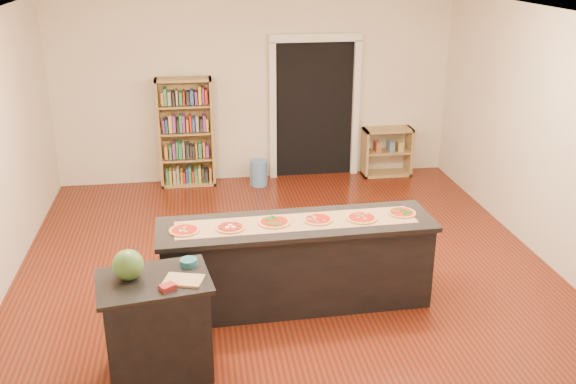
{
  "coord_description": "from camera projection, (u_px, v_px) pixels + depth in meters",
  "views": [
    {
      "loc": [
        -0.93,
        -6.03,
        3.44
      ],
      "look_at": [
        0.0,
        0.2,
        1.0
      ],
      "focal_mm": 40.0,
      "sensor_mm": 36.0,
      "label": 1
    }
  ],
  "objects": [
    {
      "name": "kitchen_island",
      "position": [
        296.0,
        263.0,
        6.43
      ],
      "size": [
        2.72,
        0.74,
        0.9
      ],
      "rotation": [
        0.0,
        0.0,
        0.02
      ],
      "color": "black",
      "rests_on": "ground"
    },
    {
      "name": "package_teal",
      "position": [
        189.0,
        262.0,
        5.42
      ],
      "size": [
        0.15,
        0.15,
        0.06
      ],
      "primitive_type": "cylinder",
      "color": "#195966",
      "rests_on": "side_counter"
    },
    {
      "name": "pizza_a",
      "position": [
        184.0,
        230.0,
        6.07
      ],
      "size": [
        0.27,
        0.27,
        0.02
      ],
      "color": "#BB8248",
      "rests_on": "kitchen_island"
    },
    {
      "name": "low_shelf",
      "position": [
        387.0,
        152.0,
        10.11
      ],
      "size": [
        0.76,
        0.33,
        0.76
      ],
      "primitive_type": "cube",
      "color": "#A58850",
      "rests_on": "ground"
    },
    {
      "name": "package_red",
      "position": [
        168.0,
        287.0,
        5.04
      ],
      "size": [
        0.15,
        0.14,
        0.04
      ],
      "primitive_type": "cube",
      "rotation": [
        0.0,
        0.0,
        0.56
      ],
      "color": "maroon",
      "rests_on": "side_counter"
    },
    {
      "name": "cutting_board",
      "position": [
        184.0,
        280.0,
        5.17
      ],
      "size": [
        0.35,
        0.28,
        0.02
      ],
      "primitive_type": "cube",
      "rotation": [
        0.0,
        0.0,
        -0.28
      ],
      "color": "tan",
      "rests_on": "side_counter"
    },
    {
      "name": "watermelon",
      "position": [
        128.0,
        265.0,
        5.17
      ],
      "size": [
        0.25,
        0.25,
        0.25
      ],
      "primitive_type": "sphere",
      "color": "#144214",
      "rests_on": "side_counter"
    },
    {
      "name": "side_counter",
      "position": [
        157.0,
        326.0,
        5.37
      ],
      "size": [
        0.91,
        0.66,
        0.9
      ],
      "rotation": [
        0.0,
        0.0,
        0.15
      ],
      "color": "black",
      "rests_on": "ground"
    },
    {
      "name": "pizza_f",
      "position": [
        402.0,
        213.0,
        6.47
      ],
      "size": [
        0.29,
        0.29,
        0.02
      ],
      "color": "#BB8248",
      "rests_on": "kitchen_island"
    },
    {
      "name": "pizza_d",
      "position": [
        318.0,
        219.0,
        6.31
      ],
      "size": [
        0.28,
        0.28,
        0.02
      ],
      "color": "#BB8248",
      "rests_on": "kitchen_island"
    },
    {
      "name": "doorway",
      "position": [
        314.0,
        100.0,
        9.82
      ],
      "size": [
        1.4,
        0.09,
        2.21
      ],
      "color": "black",
      "rests_on": "room"
    },
    {
      "name": "pizza_e",
      "position": [
        362.0,
        218.0,
        6.34
      ],
      "size": [
        0.29,
        0.29,
        0.02
      ],
      "color": "#BB8248",
      "rests_on": "kitchen_island"
    },
    {
      "name": "room",
      "position": [
        291.0,
        162.0,
        6.43
      ],
      "size": [
        6.0,
        7.0,
        2.8
      ],
      "color": "beige",
      "rests_on": "ground"
    },
    {
      "name": "pizza_c",
      "position": [
        274.0,
        222.0,
        6.25
      ],
      "size": [
        0.32,
        0.32,
        0.02
      ],
      "color": "#BB8248",
      "rests_on": "kitchen_island"
    },
    {
      "name": "kraft_paper",
      "position": [
        296.0,
        222.0,
        6.27
      ],
      "size": [
        2.37,
        0.48,
        0.0
      ],
      "primitive_type": "cube",
      "rotation": [
        0.0,
        0.0,
        0.02
      ],
      "color": "#9E7F51",
      "rests_on": "kitchen_island"
    },
    {
      "name": "pizza_b",
      "position": [
        230.0,
        227.0,
        6.13
      ],
      "size": [
        0.29,
        0.29,
        0.02
      ],
      "color": "#BB8248",
      "rests_on": "kitchen_island"
    },
    {
      "name": "bookshelf",
      "position": [
        186.0,
        133.0,
        9.54
      ],
      "size": [
        0.82,
        0.29,
        1.63
      ],
      "primitive_type": "cube",
      "color": "#A58850",
      "rests_on": "ground"
    },
    {
      "name": "waste_bin",
      "position": [
        259.0,
        173.0,
        9.73
      ],
      "size": [
        0.27,
        0.27,
        0.39
      ],
      "primitive_type": "cylinder",
      "color": "#5281B8",
      "rests_on": "ground"
    }
  ]
}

